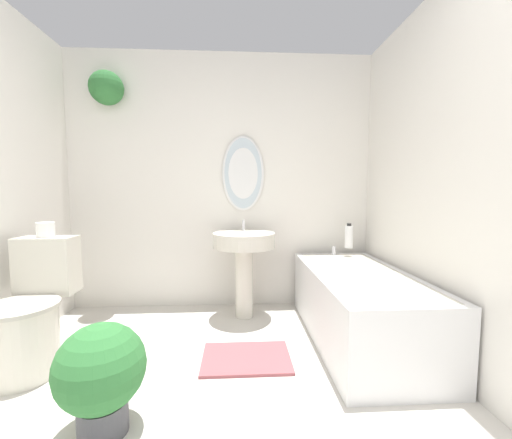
% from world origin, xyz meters
% --- Properties ---
extents(wall_back, '(2.96, 0.30, 2.40)m').
position_xyz_m(wall_back, '(-0.05, 2.53, 1.25)').
color(wall_back, silver).
rests_on(wall_back, ground_plane).
extents(wall_right, '(0.06, 2.63, 2.40)m').
position_xyz_m(wall_right, '(1.45, 1.25, 1.20)').
color(wall_right, silver).
rests_on(wall_right, ground_plane).
extents(toilet, '(0.43, 0.61, 0.80)m').
position_xyz_m(toilet, '(-1.15, 1.45, 0.33)').
color(toilet, beige).
rests_on(toilet, ground_plane).
extents(pedestal_sink, '(0.54, 0.54, 0.85)m').
position_xyz_m(pedestal_sink, '(0.20, 2.19, 0.58)').
color(pedestal_sink, beige).
rests_on(pedestal_sink, ground_plane).
extents(bathtub, '(0.69, 1.48, 0.59)m').
position_xyz_m(bathtub, '(1.05, 1.72, 0.27)').
color(bathtub, silver).
rests_on(bathtub, ground_plane).
extents(shampoo_bottle, '(0.07, 0.07, 0.23)m').
position_xyz_m(shampoo_bottle, '(1.17, 2.30, 0.70)').
color(shampoo_bottle, white).
rests_on(shampoo_bottle, bathtub).
extents(potted_plant, '(0.40, 0.40, 0.51)m').
position_xyz_m(potted_plant, '(-0.47, 0.88, 0.29)').
color(potted_plant, '#47474C').
rests_on(potted_plant, ground_plane).
extents(bath_mat, '(0.58, 0.41, 0.02)m').
position_xyz_m(bath_mat, '(0.20, 1.47, 0.01)').
color(bath_mat, '#934C51').
rests_on(bath_mat, ground_plane).
extents(toilet_paper_roll, '(0.11, 0.11, 0.10)m').
position_xyz_m(toilet_paper_roll, '(-1.15, 1.66, 0.85)').
color(toilet_paper_roll, white).
rests_on(toilet_paper_roll, toilet).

